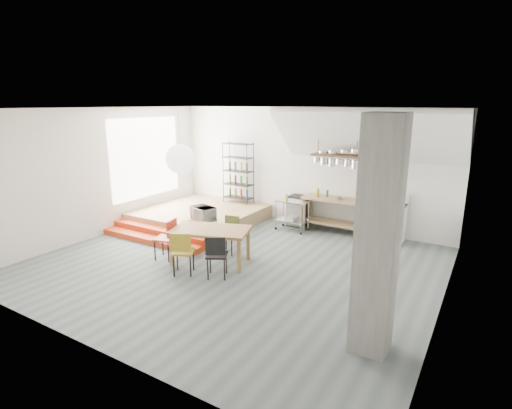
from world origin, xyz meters
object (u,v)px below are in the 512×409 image
Objects in this scene: stove at (392,223)px; dining_table at (211,232)px; rolling_cart at (292,211)px; mini_fridge at (298,211)px.

dining_table is at bearing -131.22° from stove.
rolling_cart is (0.48, 2.90, -0.15)m from dining_table.
stove reaches higher than mini_fridge.
stove is 1.37× the size of rolling_cart.
dining_table is 2.10× the size of rolling_cart.
mini_fridge is (-2.53, 0.04, -0.06)m from stove.
rolling_cart is at bearing -82.49° from mini_fridge.
mini_fridge reaches higher than rolling_cart.
stove is at bearing 13.55° from rolling_cart.
stove is 2.51m from rolling_cart.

